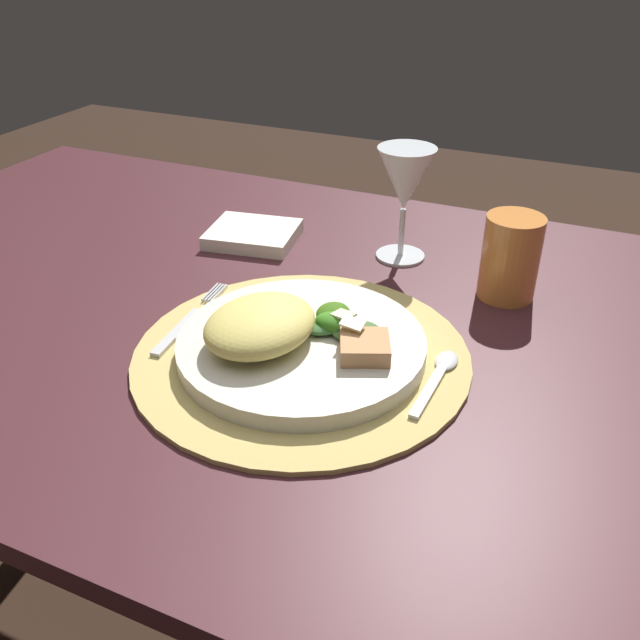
# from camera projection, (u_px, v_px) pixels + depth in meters

# --- Properties ---
(dining_table) EXTENTS (1.50, 0.83, 0.71)m
(dining_table) POSITION_uv_depth(u_px,v_px,m) (307.00, 379.00, 0.88)
(dining_table) COLOR #452025
(dining_table) RESTS_ON ground
(placemat) EXTENTS (0.37, 0.37, 0.01)m
(placemat) POSITION_uv_depth(u_px,v_px,m) (302.00, 355.00, 0.74)
(placemat) COLOR tan
(placemat) RESTS_ON dining_table
(dinner_plate) EXTENTS (0.27, 0.27, 0.02)m
(dinner_plate) POSITION_uv_depth(u_px,v_px,m) (301.00, 345.00, 0.74)
(dinner_plate) COLOR silver
(dinner_plate) RESTS_ON placemat
(pasta_serving) EXTENTS (0.13, 0.15, 0.04)m
(pasta_serving) POSITION_uv_depth(u_px,v_px,m) (256.00, 324.00, 0.71)
(pasta_serving) COLOR #E1CE67
(pasta_serving) RESTS_ON dinner_plate
(salad_greens) EXTENTS (0.09, 0.07, 0.03)m
(salad_greens) POSITION_uv_depth(u_px,v_px,m) (340.00, 323.00, 0.74)
(salad_greens) COLOR #387E1F
(salad_greens) RESTS_ON dinner_plate
(bread_piece) EXTENTS (0.07, 0.07, 0.02)m
(bread_piece) POSITION_uv_depth(u_px,v_px,m) (365.00, 347.00, 0.70)
(bread_piece) COLOR tan
(bread_piece) RESTS_ON dinner_plate
(fork) EXTENTS (0.03, 0.17, 0.00)m
(fork) POSITION_uv_depth(u_px,v_px,m) (188.00, 321.00, 0.79)
(fork) COLOR silver
(fork) RESTS_ON placemat
(spoon) EXTENTS (0.02, 0.12, 0.01)m
(spoon) POSITION_uv_depth(u_px,v_px,m) (440.00, 372.00, 0.71)
(spoon) COLOR silver
(spoon) RESTS_ON placemat
(napkin) EXTENTS (0.14, 0.13, 0.02)m
(napkin) POSITION_uv_depth(u_px,v_px,m) (253.00, 234.00, 1.00)
(napkin) COLOR white
(napkin) RESTS_ON dining_table
(wine_glass) EXTENTS (0.08, 0.08, 0.16)m
(wine_glass) POSITION_uv_depth(u_px,v_px,m) (405.00, 182.00, 0.90)
(wine_glass) COLOR silver
(wine_glass) RESTS_ON dining_table
(amber_tumbler) EXTENTS (0.07, 0.07, 0.11)m
(amber_tumbler) POSITION_uv_depth(u_px,v_px,m) (510.00, 257.00, 0.84)
(amber_tumbler) COLOR orange
(amber_tumbler) RESTS_ON dining_table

